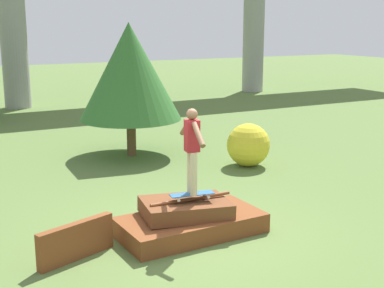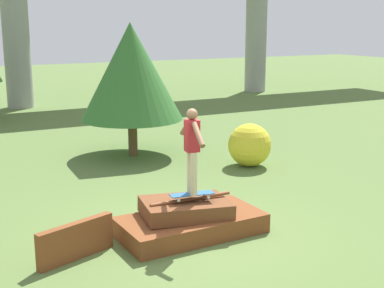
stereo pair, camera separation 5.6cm
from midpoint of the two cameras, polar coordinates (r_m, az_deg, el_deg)
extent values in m
plane|color=#567038|center=(9.38, 0.07, -9.56)|extent=(80.00, 80.00, 0.00)
cube|color=brown|center=(9.32, 0.07, -8.61)|extent=(2.51, 1.32, 0.33)
cube|color=brown|center=(9.22, -0.50, -6.85)|extent=(1.61, 1.19, 0.31)
cylinder|color=brown|center=(9.16, 0.07, -5.88)|extent=(1.51, 0.06, 0.06)
cube|color=brown|center=(8.55, -12.09, -10.06)|extent=(1.30, 0.58, 0.58)
cube|color=#23517F|center=(9.06, 0.18, -5.35)|extent=(0.78, 0.33, 0.01)
cylinder|color=silver|center=(9.24, 1.56, -5.34)|extent=(0.06, 0.04, 0.05)
cylinder|color=silver|center=(9.08, 1.95, -5.68)|extent=(0.06, 0.04, 0.05)
cylinder|color=silver|center=(9.08, -1.60, -5.67)|extent=(0.06, 0.04, 0.05)
cylinder|color=silver|center=(8.92, -1.25, -6.02)|extent=(0.06, 0.04, 0.05)
cylinder|color=#C6B78E|center=(9.03, 0.01, -2.93)|extent=(0.12, 0.12, 0.73)
cylinder|color=#C6B78E|center=(8.87, 0.36, -3.22)|extent=(0.12, 0.12, 0.73)
cube|color=maroon|center=(8.80, 0.18, 0.89)|extent=(0.25, 0.24, 0.53)
sphere|color=brown|center=(8.73, 0.19, 3.20)|extent=(0.19, 0.19, 0.19)
cylinder|color=brown|center=(9.08, -0.46, 1.80)|extent=(0.16, 0.49, 0.36)
cylinder|color=brown|center=(8.49, 0.87, 1.02)|extent=(0.16, 0.49, 0.36)
cylinder|color=gray|center=(23.99, -18.30, 12.35)|extent=(1.10, 1.10, 7.27)
cylinder|color=gray|center=(28.62, 6.95, 12.86)|extent=(1.10, 1.10, 7.27)
cylinder|color=brown|center=(14.73, -6.22, 0.73)|extent=(0.25, 0.25, 1.01)
cone|color=#336B2D|center=(14.47, -6.40, 7.71)|extent=(2.75, 2.75, 2.58)
sphere|color=gold|center=(13.60, 6.28, -0.11)|extent=(1.09, 1.09, 1.09)
camera|label=1|loc=(0.03, -89.82, 0.04)|focal=50.00mm
camera|label=2|loc=(0.03, 90.18, -0.04)|focal=50.00mm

